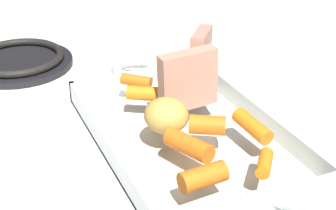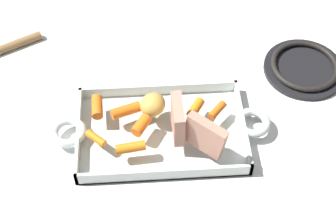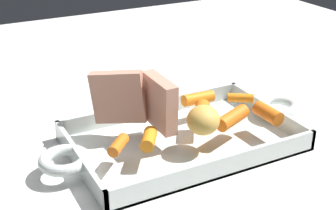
# 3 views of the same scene
# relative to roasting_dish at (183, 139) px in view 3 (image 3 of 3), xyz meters

# --- Properties ---
(ground_plane) EXTENTS (1.67, 1.67, 0.00)m
(ground_plane) POSITION_rel_roasting_dish_xyz_m (0.00, 0.00, -0.01)
(ground_plane) COLOR white
(roasting_dish) EXTENTS (0.44, 0.21, 0.03)m
(roasting_dish) POSITION_rel_roasting_dish_xyz_m (0.00, 0.00, 0.00)
(roasting_dish) COLOR silver
(roasting_dish) RESTS_ON ground_plane
(roast_slice_thick) EXTENTS (0.08, 0.07, 0.09)m
(roast_slice_thick) POSITION_rel_roasting_dish_xyz_m (-0.08, 0.06, 0.06)
(roast_slice_thick) COLOR tan
(roast_slice_thick) RESTS_ON roasting_dish
(roast_slice_thin) EXTENTS (0.02, 0.08, 0.08)m
(roast_slice_thin) POSITION_rel_roasting_dish_xyz_m (-0.03, 0.02, 0.06)
(roast_slice_thin) COLOR tan
(roast_slice_thin) RESTS_ON roasting_dish
(baby_carrot_long) EXTENTS (0.06, 0.02, 0.02)m
(baby_carrot_long) POSITION_rel_roasting_dish_xyz_m (0.06, 0.06, 0.03)
(baby_carrot_long) COLOR orange
(baby_carrot_long) RESTS_ON roasting_dish
(baby_carrot_northeast) EXTENTS (0.06, 0.04, 0.03)m
(baby_carrot_northeast) POSITION_rel_roasting_dish_xyz_m (0.07, -0.03, 0.03)
(baby_carrot_northeast) COLOR orange
(baby_carrot_northeast) RESTS_ON roasting_dish
(baby_carrot_center_right) EXTENTS (0.04, 0.04, 0.02)m
(baby_carrot_center_right) POSITION_rel_roasting_dish_xyz_m (0.13, 0.03, 0.03)
(baby_carrot_center_right) COLOR orange
(baby_carrot_center_right) RESTS_ON roasting_dish
(baby_carrot_center_left) EXTENTS (0.02, 0.05, 0.02)m
(baby_carrot_center_left) POSITION_rel_roasting_dish_xyz_m (0.13, -0.04, 0.03)
(baby_carrot_center_left) COLOR orange
(baby_carrot_center_left) RESTS_ON roasting_dish
(baby_carrot_short) EXTENTS (0.04, 0.05, 0.02)m
(baby_carrot_short) POSITION_rel_roasting_dish_xyz_m (0.04, 0.01, 0.03)
(baby_carrot_short) COLOR orange
(baby_carrot_short) RESTS_ON roasting_dish
(baby_carrot_northwest) EXTENTS (0.04, 0.04, 0.02)m
(baby_carrot_northwest) POSITION_rel_roasting_dish_xyz_m (-0.11, -0.02, 0.03)
(baby_carrot_northwest) COLOR orange
(baby_carrot_northwest) RESTS_ON roasting_dish
(baby_carrot_southwest) EXTENTS (0.04, 0.05, 0.02)m
(baby_carrot_southwest) POSITION_rel_roasting_dish_xyz_m (-0.07, -0.03, 0.03)
(baby_carrot_southwest) COLOR orange
(baby_carrot_southwest) RESTS_ON roasting_dish
(potato_near_roast) EXTENTS (0.07, 0.07, 0.04)m
(potato_near_roast) POSITION_rel_roasting_dish_xyz_m (0.01, -0.03, 0.04)
(potato_near_roast) COLOR gold
(potato_near_roast) RESTS_ON roasting_dish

